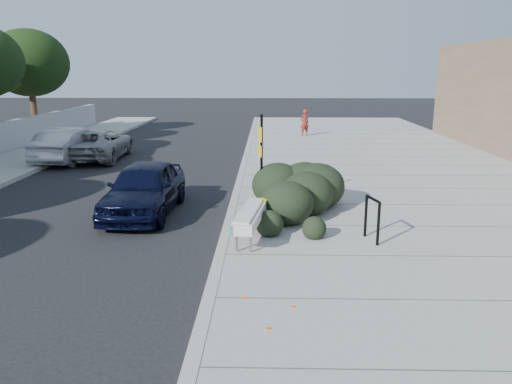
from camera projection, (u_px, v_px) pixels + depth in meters
ground at (220, 261)px, 10.29m from camera, size 120.00×120.00×0.00m
sidewalk_near at (421, 198)px, 14.99m from camera, size 11.20×50.00×0.15m
curb_near at (236, 197)px, 15.12m from camera, size 0.22×50.00×0.17m
tree_far_f at (29, 63)px, 28.02m from camera, size 4.40×4.40×6.07m
bench at (251, 216)px, 11.09m from camera, size 0.77×2.26×0.67m
bike_rack at (372, 215)px, 10.94m from camera, size 0.22×0.66×0.99m
sign_post at (261, 154)px, 13.64m from camera, size 0.14×0.28×2.52m
hedge at (302, 190)px, 12.80m from camera, size 3.20×4.10×1.37m
sedan_navy at (144, 188)px, 13.56m from camera, size 1.80×4.22×1.42m
wagon_silver at (70, 144)px, 21.30m from camera, size 1.86×4.54×1.46m
suv_silver at (98, 144)px, 21.84m from camera, size 2.36×4.84×1.32m
pedestrian at (304, 123)px, 28.39m from camera, size 0.64×0.55×1.49m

